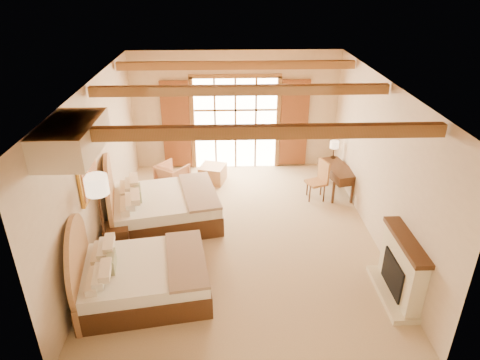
{
  "coord_description": "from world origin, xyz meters",
  "views": [
    {
      "loc": [
        -0.29,
        -7.6,
        5.05
      ],
      "look_at": [
        0.0,
        0.2,
        1.17
      ],
      "focal_mm": 32.0,
      "sensor_mm": 36.0,
      "label": 1
    }
  ],
  "objects_px": {
    "bed_near": "(135,275)",
    "nightstand": "(117,238)",
    "armchair": "(173,176)",
    "bed_far": "(157,205)",
    "desk": "(337,178)"
  },
  "relations": [
    {
      "from": "bed_near",
      "to": "desk",
      "type": "xyz_separation_m",
      "value": [
        4.32,
        3.64,
        -0.06
      ]
    },
    {
      "from": "bed_far",
      "to": "nightstand",
      "type": "xyz_separation_m",
      "value": [
        -0.65,
        -1.0,
        -0.17
      ]
    },
    {
      "from": "armchair",
      "to": "desk",
      "type": "bearing_deg",
      "value": -148.63
    },
    {
      "from": "armchair",
      "to": "desk",
      "type": "height_order",
      "value": "desk"
    },
    {
      "from": "bed_near",
      "to": "desk",
      "type": "bearing_deg",
      "value": 31.36
    },
    {
      "from": "bed_near",
      "to": "armchair",
      "type": "xyz_separation_m",
      "value": [
        0.2,
        4.06,
        -0.11
      ]
    },
    {
      "from": "bed_near",
      "to": "nightstand",
      "type": "relative_size",
      "value": 4.17
    },
    {
      "from": "armchair",
      "to": "desk",
      "type": "distance_m",
      "value": 4.14
    },
    {
      "from": "nightstand",
      "to": "bed_near",
      "type": "bearing_deg",
      "value": -74.72
    },
    {
      "from": "bed_near",
      "to": "desk",
      "type": "relative_size",
      "value": 1.74
    },
    {
      "from": "bed_near",
      "to": "bed_far",
      "type": "height_order",
      "value": "bed_far"
    },
    {
      "from": "armchair",
      "to": "desk",
      "type": "relative_size",
      "value": 0.51
    },
    {
      "from": "armchair",
      "to": "nightstand",
      "type": "bearing_deg",
      "value": 110.95
    },
    {
      "from": "bed_far",
      "to": "armchair",
      "type": "xyz_separation_m",
      "value": [
        0.15,
        1.75,
        -0.14
      ]
    },
    {
      "from": "armchair",
      "to": "bed_far",
      "type": "bearing_deg",
      "value": 122.24
    }
  ]
}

